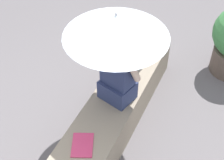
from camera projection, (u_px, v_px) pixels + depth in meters
ground_plane at (107, 138)px, 3.87m from camera, size 14.00×14.00×0.00m
stone_bench at (107, 125)px, 3.71m from camera, size 2.89×0.49×0.46m
person_seated at (118, 70)px, 3.43m from camera, size 0.36×0.51×0.90m
parasol at (116, 26)px, 3.01m from camera, size 0.99×0.99×1.10m
handbag_black at (143, 51)px, 4.05m from camera, size 0.21×0.16×0.30m
magazine at (82, 145)px, 3.24m from camera, size 0.34×0.29×0.01m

